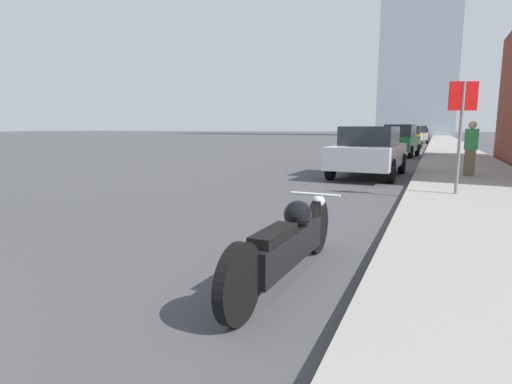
# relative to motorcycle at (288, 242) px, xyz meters

# --- Properties ---
(sidewalk) EXTENTS (3.24, 240.00, 0.15)m
(sidewalk) POSITION_rel_motorcycle_xyz_m (2.40, 35.06, -0.32)
(sidewalk) COLOR gray
(sidewalk) RESTS_ON ground_plane
(distant_tower) EXTENTS (15.43, 15.43, 55.89)m
(distant_tower) POSITION_rel_motorcycle_xyz_m (-2.93, 93.20, 27.55)
(distant_tower) COLOR silver
(distant_tower) RESTS_ON ground_plane
(motorcycle) EXTENTS (0.62, 2.77, 0.79)m
(motorcycle) POSITION_rel_motorcycle_xyz_m (0.00, 0.00, 0.00)
(motorcycle) COLOR black
(motorcycle) RESTS_ON ground_plane
(parked_car_silver) EXTENTS (2.09, 4.57, 1.62)m
(parked_car_silver) POSITION_rel_motorcycle_xyz_m (-0.63, 9.66, 0.44)
(parked_car_silver) COLOR #BCBCC1
(parked_car_silver) RESTS_ON ground_plane
(parked_car_green) EXTENTS (2.06, 3.97, 1.78)m
(parked_car_green) POSITION_rel_motorcycle_xyz_m (-0.49, 19.94, 0.48)
(parked_car_green) COLOR #1E6B33
(parked_car_green) RESTS_ON ground_plane
(parked_car_yellow) EXTENTS (2.02, 4.03, 1.74)m
(parked_car_yellow) POSITION_rel_motorcycle_xyz_m (-0.65, 30.90, 0.46)
(parked_car_yellow) COLOR gold
(parked_car_yellow) RESTS_ON ground_plane
(parked_car_white) EXTENTS (2.11, 4.41, 1.82)m
(parked_car_white) POSITION_rel_motorcycle_xyz_m (-0.39, 42.93, 0.51)
(parked_car_white) COLOR silver
(parked_car_white) RESTS_ON ground_plane
(parked_car_red) EXTENTS (2.05, 4.23, 1.57)m
(parked_car_red) POSITION_rel_motorcycle_xyz_m (-0.43, 54.87, 0.39)
(parked_car_red) COLOR red
(parked_car_red) RESTS_ON ground_plane
(stop_sign) EXTENTS (0.57, 0.26, 2.39)m
(stop_sign) POSITION_rel_motorcycle_xyz_m (1.80, 5.84, 1.38)
(stop_sign) COLOR slate
(stop_sign) RESTS_ON sidewalk
(pedestrian) EXTENTS (0.36, 0.23, 1.63)m
(pedestrian) POSITION_rel_motorcycle_xyz_m (2.30, 9.69, 0.58)
(pedestrian) COLOR brown
(pedestrian) RESTS_ON sidewalk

